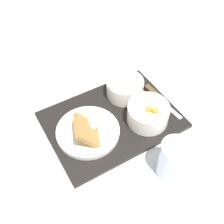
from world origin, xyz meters
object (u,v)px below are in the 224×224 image
at_px(plate_main, 88,129).
at_px(knife, 155,94).
at_px(bowl_salad, 148,113).
at_px(bowl_soup, 125,87).
at_px(glass_water, 173,161).
at_px(spoon, 152,101).

distance_m(plate_main, knife, 0.25).
relative_size(bowl_salad, knife, 0.74).
distance_m(bowl_soup, plate_main, 0.19).
xyz_separation_m(bowl_soup, glass_water, (0.08, 0.28, 0.00)).
bearing_deg(bowl_salad, bowl_soup, -97.29).
bearing_deg(spoon, bowl_soup, -146.66).
distance_m(knife, spoon, 0.03).
xyz_separation_m(knife, glass_water, (0.14, 0.21, 0.03)).
height_order(plate_main, glass_water, glass_water).
relative_size(spoon, glass_water, 1.44).
xyz_separation_m(bowl_soup, plate_main, (0.18, 0.05, -0.02)).
bearing_deg(spoon, knife, 124.64).
xyz_separation_m(bowl_salad, knife, (-0.08, -0.06, -0.03)).
bearing_deg(bowl_soup, plate_main, 16.59).
bearing_deg(bowl_soup, spoon, 119.30).
height_order(bowl_salad, bowl_soup, bowl_salad).
relative_size(bowl_salad, plate_main, 0.67).
bearing_deg(bowl_soup, knife, 137.30).
distance_m(bowl_soup, spoon, 0.09).
height_order(knife, glass_water, glass_water).
height_order(bowl_salad, spoon, bowl_salad).
bearing_deg(glass_water, plate_main, -65.40).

